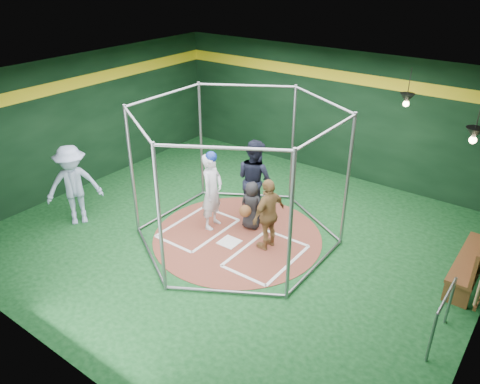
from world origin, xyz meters
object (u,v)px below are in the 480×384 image
Objects in this scene: visitor_leopard at (269,214)px; umpire at (255,179)px; dugout_bench at (478,255)px; batter_figure at (212,190)px.

visitor_leopard is 0.83× the size of umpire.
visitor_leopard reaches higher than dugout_bench.
dugout_bench is at bearing 116.62° from visitor_leopard.
batter_figure is 1.10m from umpire.
dugout_bench is (4.89, 0.42, -0.38)m from umpire.
dugout_bench is at bearing -162.22° from umpire.
umpire is at bearing -175.12° from dugout_bench.
batter_figure reaches higher than dugout_bench.
visitor_leopard is 0.80× the size of dugout_bench.
umpire is (-1.02, 0.94, 0.17)m from visitor_leopard.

